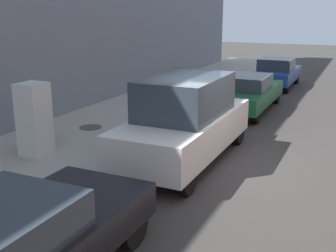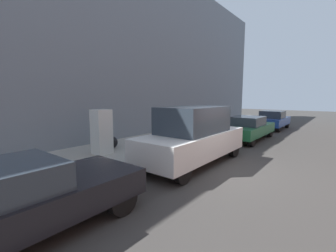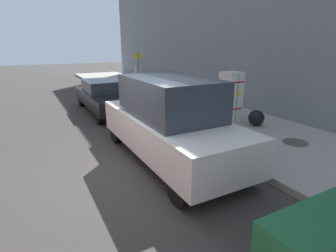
{
  "view_description": "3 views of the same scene",
  "coord_description": "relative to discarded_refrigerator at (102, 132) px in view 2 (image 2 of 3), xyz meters",
  "views": [
    {
      "loc": [
        3.11,
        -9.42,
        3.69
      ],
      "look_at": [
        -0.09,
        -2.55,
        1.59
      ],
      "focal_mm": 45.0,
      "sensor_mm": 36.0,
      "label": 1
    },
    {
      "loc": [
        3.59,
        -7.11,
        2.5
      ],
      "look_at": [
        -2.65,
        0.8,
        1.18
      ],
      "focal_mm": 24.0,
      "sensor_mm": 36.0,
      "label": 2
    },
    {
      "loc": [
        2.31,
        5.51,
        2.9
      ],
      "look_at": [
        -0.84,
        -0.32,
        0.84
      ],
      "focal_mm": 28.0,
      "sensor_mm": 36.0,
      "label": 3
    }
  ],
  "objects": [
    {
      "name": "building_facade_near",
      "position": [
        -2.91,
        1.67,
        4.41
      ],
      "size": [
        1.65,
        39.6,
        10.97
      ],
      "primitive_type": "cube",
      "color": "slate",
      "rests_on": "ground"
    },
    {
      "name": "fire_hydrant",
      "position": [
        1.74,
        6.35,
        -0.54
      ],
      "size": [
        0.22,
        0.22,
        0.72
      ],
      "color": "slate",
      "rests_on": "sidewalk_slab"
    },
    {
      "name": "parked_sedan_green",
      "position": [
        3.4,
        7.6,
        -0.36
      ],
      "size": [
        1.8,
        4.66,
        1.38
      ],
      "color": "#1E6038",
      "rests_on": "ground"
    },
    {
      "name": "parked_van_white",
      "position": [
        3.4,
        1.59,
        -0.02
      ],
      "size": [
        1.91,
        4.97,
        2.14
      ],
      "color": "silver",
      "rests_on": "ground"
    },
    {
      "name": "manhole_cover",
      "position": [
        -0.23,
        2.65,
        -0.9
      ],
      "size": [
        0.7,
        0.7,
        0.02
      ],
      "primitive_type": "cylinder",
      "color": "#47443F",
      "rests_on": "sidewalk_slab"
    },
    {
      "name": "trash_bag",
      "position": [
        -0.49,
        0.85,
        -0.63
      ],
      "size": [
        0.56,
        0.56,
        0.56
      ],
      "primitive_type": "sphere",
      "color": "black",
      "rests_on": "sidewalk_slab"
    },
    {
      "name": "parked_hatchback_blue",
      "position": [
        3.4,
        13.23,
        -0.35
      ],
      "size": [
        1.77,
        4.11,
        1.43
      ],
      "color": "#23479E",
      "rests_on": "ground"
    },
    {
      "name": "sidewalk_slab",
      "position": [
        0.01,
        1.67,
        -0.99
      ],
      "size": [
        4.19,
        44.0,
        0.16
      ],
      "primitive_type": "cube",
      "color": "#9E998E",
      "rests_on": "ground"
    },
    {
      "name": "discarded_refrigerator",
      "position": [
        0.0,
        0.0,
        0.0
      ],
      "size": [
        0.62,
        0.69,
        1.82
      ],
      "color": "silver",
      "rests_on": "sidewalk_slab"
    },
    {
      "name": "ground_plane",
      "position": [
        4.15,
        1.67,
        -1.07
      ],
      "size": [
        80.0,
        80.0,
        0.0
      ],
      "primitive_type": "plane",
      "color": "#383533"
    },
    {
      "name": "parked_sedan_dark",
      "position": [
        3.4,
        -4.31,
        -0.34
      ],
      "size": [
        1.83,
        4.72,
        1.4
      ],
      "color": "black",
      "rests_on": "ground"
    }
  ]
}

